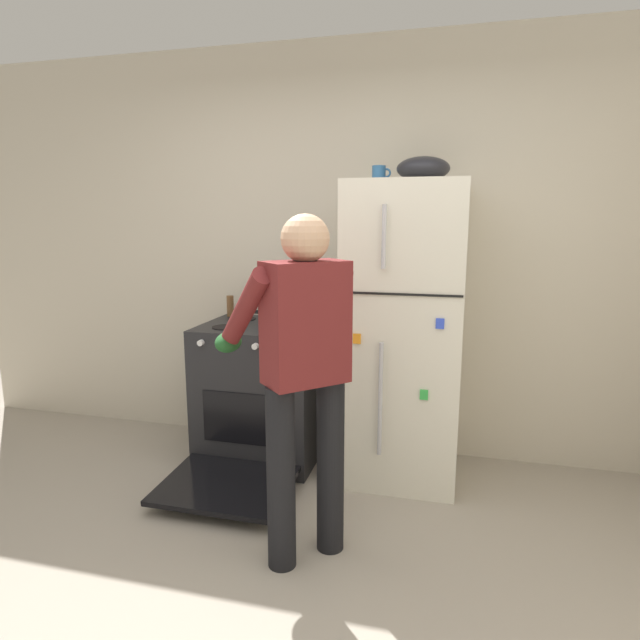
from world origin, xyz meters
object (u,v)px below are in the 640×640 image
(stove_range, at_px, (261,393))
(coffee_mug, at_px, (379,174))
(pepper_mill, at_px, (230,306))
(refrigerator, at_px, (404,333))
(red_pot, at_px, (282,318))
(person_cook, at_px, (302,359))
(mixing_bowl, at_px, (423,169))

(stove_range, height_order, coffee_mug, coffee_mug)
(pepper_mill, bearing_deg, refrigerator, -9.31)
(stove_range, bearing_deg, refrigerator, 1.09)
(stove_range, bearing_deg, pepper_mill, 144.01)
(refrigerator, relative_size, red_pot, 4.95)
(refrigerator, xyz_separation_m, red_pot, (-0.76, -0.05, 0.06))
(person_cook, xyz_separation_m, coffee_mug, (0.18, 1.01, 0.88))
(person_cook, bearing_deg, mixing_bowl, 65.28)
(stove_range, height_order, mixing_bowl, mixing_bowl)
(pepper_mill, bearing_deg, mixing_bowl, -8.74)
(refrigerator, height_order, pepper_mill, refrigerator)
(refrigerator, bearing_deg, pepper_mill, 170.69)
(red_pot, bearing_deg, mixing_bowl, 3.40)
(coffee_mug, relative_size, mixing_bowl, 0.37)
(red_pot, relative_size, mixing_bowl, 1.20)
(coffee_mug, xyz_separation_m, pepper_mill, (-1.04, 0.15, -0.86))
(stove_range, xyz_separation_m, pepper_mill, (-0.30, 0.22, 0.54))
(stove_range, relative_size, mixing_bowl, 4.05)
(refrigerator, distance_m, mixing_bowl, 0.96)
(refrigerator, distance_m, stove_range, 1.03)
(coffee_mug, distance_m, pepper_mill, 1.36)
(coffee_mug, bearing_deg, mixing_bowl, -10.99)
(coffee_mug, height_order, pepper_mill, coffee_mug)
(refrigerator, relative_size, stove_range, 1.47)
(person_cook, distance_m, mixing_bowl, 1.39)
(stove_range, bearing_deg, red_pot, -11.35)
(refrigerator, xyz_separation_m, mixing_bowl, (0.08, 0.00, 0.96))
(red_pot, xyz_separation_m, coffee_mug, (0.58, 0.10, 0.88))
(pepper_mill, xyz_separation_m, mixing_bowl, (1.30, -0.20, 0.88))
(refrigerator, relative_size, pepper_mill, 12.42)
(refrigerator, xyz_separation_m, stove_range, (-0.92, -0.02, -0.45))
(person_cook, height_order, mixing_bowl, mixing_bowl)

